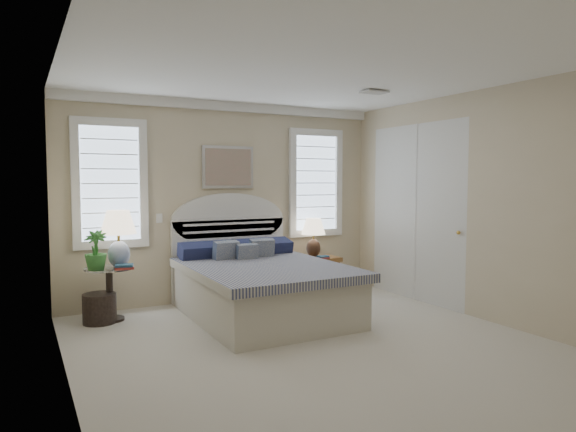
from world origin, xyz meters
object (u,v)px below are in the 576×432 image
at_px(nightstand_right, 321,267).
at_px(lamp_left, 118,232).
at_px(floor_pot, 100,308).
at_px(side_table_left, 110,288).
at_px(lamp_right, 313,233).
at_px(bed, 259,284).

xyz_separation_m(nightstand_right, lamp_left, (-2.84, -0.12, 0.65)).
distance_m(nightstand_right, floor_pot, 3.08).
distance_m(side_table_left, lamp_right, 2.92).
height_order(nightstand_right, lamp_left, lamp_left).
bearing_deg(floor_pot, bed, -16.98).
distance_m(floor_pot, lamp_right, 3.09).
relative_size(side_table_left, nightstand_right, 1.19).
bearing_deg(side_table_left, lamp_right, 3.67).
xyz_separation_m(nightstand_right, lamp_right, (-0.08, 0.08, 0.49)).
bearing_deg(bed, floor_pot, 163.02).
bearing_deg(lamp_right, floor_pot, -175.51).
bearing_deg(bed, side_table_left, 160.26).
bearing_deg(floor_pot, lamp_right, 4.49).
height_order(bed, side_table_left, bed).
distance_m(side_table_left, floor_pot, 0.25).
relative_size(bed, lamp_left, 3.39).
distance_m(bed, lamp_left, 1.77).
bearing_deg(lamp_left, side_table_left, 170.92).
bearing_deg(side_table_left, nightstand_right, 1.94).
bearing_deg(floor_pot, nightstand_right, 2.81).
bearing_deg(side_table_left, lamp_left, -9.08).
distance_m(bed, side_table_left, 1.75).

